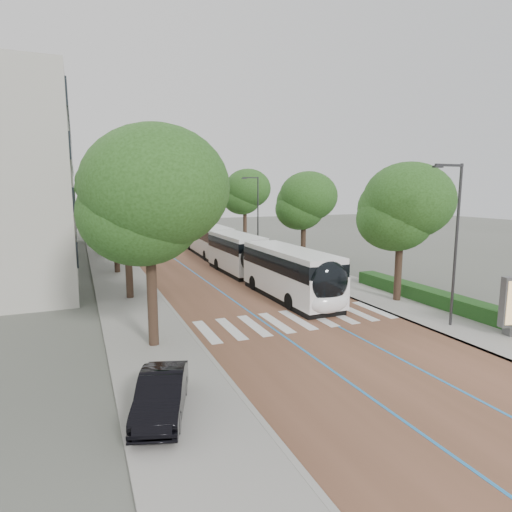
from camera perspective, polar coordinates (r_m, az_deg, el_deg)
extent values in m
plane|color=#51544C|center=(22.20, 6.30, -9.28)|extent=(160.00, 160.00, 0.00)
cube|color=brown|center=(59.71, -12.60, 2.10)|extent=(11.00, 140.00, 0.02)
cube|color=gray|center=(58.88, -19.80, 1.73)|extent=(4.00, 140.00, 0.12)
cube|color=gray|center=(61.44, -5.70, 2.50)|extent=(4.00, 140.00, 0.12)
cube|color=gray|center=(59.00, -17.96, 1.84)|extent=(0.20, 140.00, 0.14)
cube|color=gray|center=(60.92, -7.41, 2.42)|extent=(0.20, 140.00, 0.14)
cube|color=silver|center=(21.32, -6.59, -9.99)|extent=(0.55, 3.60, 0.01)
cube|color=silver|center=(21.68, -3.37, -9.62)|extent=(0.55, 3.60, 0.01)
cube|color=silver|center=(22.10, -0.27, -9.24)|extent=(0.55, 3.60, 0.01)
cube|color=silver|center=(22.58, 2.70, -8.85)|extent=(0.55, 3.60, 0.01)
cube|color=silver|center=(23.12, 5.53, -8.45)|extent=(0.55, 3.60, 0.01)
cube|color=silver|center=(23.71, 8.22, -8.06)|extent=(0.55, 3.60, 0.01)
cube|color=silver|center=(24.36, 10.77, -7.66)|extent=(0.55, 3.60, 0.01)
cube|color=silver|center=(25.05, 13.18, -7.28)|extent=(0.55, 3.60, 0.01)
cube|color=silver|center=(25.78, 15.45, -6.90)|extent=(0.55, 3.60, 0.01)
cube|color=#2576BB|center=(59.45, -14.12, 2.03)|extent=(0.12, 126.00, 0.01)
cube|color=#2576BB|center=(60.00, -11.10, 2.19)|extent=(0.12, 126.00, 0.01)
cube|color=black|center=(46.57, -22.82, 3.43)|extent=(0.12, 38.00, 1.60)
cube|color=black|center=(46.41, -23.07, 7.36)|extent=(0.12, 38.00, 1.60)
cube|color=black|center=(46.47, -23.31, 11.30)|extent=(0.12, 38.00, 1.60)
cube|color=black|center=(46.73, -23.55, 14.97)|extent=(0.12, 38.00, 1.60)
cube|color=#184618|center=(27.50, 23.23, -5.26)|extent=(1.20, 14.00, 0.80)
cylinder|color=#323235|center=(23.19, 25.10, 1.16)|extent=(0.14, 0.14, 8.00)
cube|color=#323235|center=(22.45, 24.37, 10.97)|extent=(1.70, 0.12, 0.12)
cube|color=#323235|center=(21.95, 23.09, 10.90)|extent=(0.50, 0.20, 0.10)
cylinder|color=#323235|center=(43.96, 0.26, 5.30)|extent=(0.14, 0.14, 8.00)
cube|color=#323235|center=(43.58, -0.73, 10.40)|extent=(1.70, 0.12, 0.12)
cube|color=#323235|center=(43.32, -1.60, 10.30)|extent=(0.50, 0.20, 0.10)
cylinder|color=#323235|center=(26.89, -13.59, 2.72)|extent=(0.14, 0.14, 8.00)
cylinder|color=black|center=(19.19, -13.67, -5.36)|extent=(0.44, 0.44, 4.53)
ellipsoid|color=#204215|center=(18.63, -14.14, 7.02)|extent=(6.17, 6.17, 5.24)
cylinder|color=black|center=(27.90, -16.63, -0.51)|extent=(0.44, 0.44, 5.03)
ellipsoid|color=#204215|center=(27.55, -17.06, 8.92)|extent=(5.58, 5.58, 4.75)
cylinder|color=black|center=(36.78, -18.16, 1.69)|extent=(0.44, 0.44, 5.11)
ellipsoid|color=#204215|center=(36.51, -18.52, 8.93)|extent=(5.37, 5.37, 4.56)
cylinder|color=black|center=(46.72, -19.16, 2.79)|extent=(0.44, 0.44, 4.61)
ellipsoid|color=#204215|center=(46.49, -19.42, 7.93)|extent=(5.52, 5.52, 4.70)
cylinder|color=black|center=(58.67, -19.91, 3.79)|extent=(0.44, 0.44, 4.36)
ellipsoid|color=#204215|center=(58.48, -20.12, 7.66)|extent=(5.41, 5.41, 4.60)
cylinder|color=black|center=(73.58, -20.55, 5.10)|extent=(0.44, 0.44, 5.38)
ellipsoid|color=#204215|center=(73.46, -20.76, 8.91)|extent=(6.39, 6.39, 5.43)
cylinder|color=black|center=(27.65, 18.43, -1.77)|extent=(0.44, 0.44, 3.99)
ellipsoid|color=#204215|center=(27.24, 18.81, 5.75)|extent=(5.40, 5.40, 4.59)
cylinder|color=black|center=(37.39, 6.31, 1.37)|extent=(0.44, 0.44, 4.04)
ellipsoid|color=#204215|center=(37.09, 6.41, 7.01)|extent=(4.97, 4.97, 4.23)
cylinder|color=black|center=(49.99, -1.48, 3.60)|extent=(0.44, 0.44, 4.51)
ellipsoid|color=#204215|center=(49.78, -1.50, 8.30)|extent=(5.29, 5.29, 4.50)
cylinder|color=black|center=(65.14, -6.59, 4.58)|extent=(0.44, 0.44, 4.03)
ellipsoid|color=#204215|center=(64.96, -6.65, 7.81)|extent=(5.33, 5.33, 4.53)
cylinder|color=black|center=(31.61, 0.15, -0.42)|extent=(2.31, 0.92, 2.30)
cube|color=white|center=(27.15, 4.47, -3.11)|extent=(2.60, 9.39, 1.82)
cube|color=black|center=(26.94, 4.50, -0.74)|extent=(2.64, 9.20, 0.97)
cube|color=white|center=(26.84, 4.52, 0.61)|extent=(2.55, 9.20, 0.31)
cube|color=black|center=(27.40, 4.44, -5.33)|extent=(2.55, 9.01, 0.35)
cube|color=white|center=(35.64, -2.61, -0.19)|extent=(2.58, 7.77, 1.82)
cube|color=black|center=(35.48, -2.62, 1.63)|extent=(2.62, 7.61, 0.97)
cube|color=white|center=(35.40, -2.63, 2.65)|extent=(2.53, 7.61, 0.31)
cube|color=black|center=(35.83, -2.60, -1.91)|extent=(2.53, 7.46, 0.35)
ellipsoid|color=black|center=(23.18, 9.71, -3.44)|extent=(2.36, 1.13, 2.28)
ellipsoid|color=white|center=(23.41, 9.71, -6.19)|extent=(2.36, 1.03, 1.14)
cylinder|color=black|center=(24.86, 4.59, -6.05)|extent=(0.31, 1.00, 1.00)
cylinder|color=black|center=(25.96, 9.02, -5.49)|extent=(0.31, 1.00, 1.00)
cylinder|color=black|center=(36.95, -5.16, -1.09)|extent=(0.31, 1.00, 1.00)
cylinder|color=black|center=(37.71, -1.89, -0.86)|extent=(0.31, 1.00, 1.00)
cylinder|color=black|center=(29.56, -0.28, -3.60)|extent=(0.31, 1.00, 1.00)
cylinder|color=black|center=(30.50, 3.64, -3.22)|extent=(0.31, 1.00, 1.00)
cube|color=white|center=(45.52, -6.45, 1.76)|extent=(3.01, 12.10, 1.82)
cube|color=black|center=(45.40, -6.47, 3.19)|extent=(3.04, 11.86, 0.97)
cube|color=white|center=(45.34, -6.49, 3.99)|extent=(2.95, 11.85, 0.31)
cube|color=black|center=(45.67, -6.43, 0.41)|extent=(2.94, 11.61, 0.35)
ellipsoid|color=black|center=(39.82, -4.45, 1.83)|extent=(2.39, 1.20, 2.28)
ellipsoid|color=white|center=(39.93, -4.41, 0.20)|extent=(2.39, 1.10, 1.14)
cylinder|color=black|center=(41.90, -6.75, 0.08)|extent=(0.34, 1.01, 1.00)
cylinder|color=black|center=(42.48, -3.79, 0.24)|extent=(0.34, 1.01, 1.00)
cylinder|color=black|center=(49.06, -8.78, 1.33)|extent=(0.34, 1.01, 1.00)
cylinder|color=black|center=(49.55, -6.22, 1.46)|extent=(0.34, 1.01, 1.00)
cube|color=white|center=(59.15, -10.39, 3.32)|extent=(3.05, 12.10, 1.82)
cube|color=black|center=(59.05, -10.42, 4.42)|extent=(3.08, 11.86, 0.97)
cube|color=white|center=(59.01, -10.43, 5.04)|extent=(2.99, 11.86, 0.31)
cube|color=black|center=(59.27, -10.36, 2.28)|extent=(2.98, 11.62, 0.35)
ellipsoid|color=black|center=(53.35, -9.34, 3.55)|extent=(2.40, 1.21, 2.28)
ellipsoid|color=white|center=(53.42, -9.30, 2.33)|extent=(2.39, 1.11, 1.14)
cylinder|color=black|center=(55.52, -10.88, 2.15)|extent=(0.35, 1.01, 1.00)
cylinder|color=black|center=(55.92, -8.59, 2.26)|extent=(0.35, 1.01, 1.00)
cylinder|color=black|center=(62.79, -11.97, 2.89)|extent=(0.35, 1.01, 1.00)
cylinder|color=black|center=(63.15, -9.94, 2.99)|extent=(0.35, 1.01, 1.00)
cube|color=white|center=(72.52, -12.80, 4.26)|extent=(2.54, 12.01, 1.82)
cube|color=black|center=(72.44, -12.83, 5.16)|extent=(2.58, 11.77, 0.97)
cube|color=white|center=(72.40, -12.85, 5.67)|extent=(2.49, 11.77, 0.31)
cube|color=black|center=(72.61, -12.77, 3.41)|extent=(2.49, 11.53, 0.35)
ellipsoid|color=black|center=(66.72, -11.92, 4.54)|extent=(2.35, 1.11, 2.28)
ellipsoid|color=white|center=(66.77, -11.88, 3.56)|extent=(2.35, 1.01, 1.14)
cylinder|color=black|center=(68.85, -13.17, 3.37)|extent=(0.30, 1.00, 1.00)
cylinder|color=black|center=(69.27, -11.32, 3.47)|extent=(0.30, 1.00, 1.00)
cylinder|color=black|center=(76.13, -14.12, 3.85)|extent=(0.30, 1.00, 1.00)
cylinder|color=black|center=(76.51, -12.45, 3.94)|extent=(0.30, 1.00, 1.00)
cube|color=#59595B|center=(23.68, 30.94, -8.54)|extent=(0.72, 0.64, 0.41)
imported|color=black|center=(13.94, -12.50, -17.54)|extent=(2.46, 4.09, 1.27)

